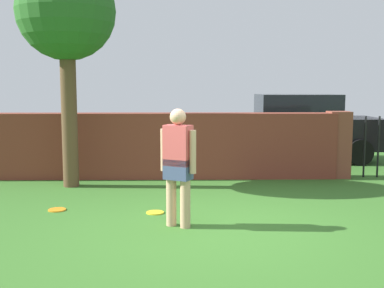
# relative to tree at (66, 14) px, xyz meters

# --- Properties ---
(ground_plane) EXTENTS (40.00, 40.00, 0.00)m
(ground_plane) POSITION_rel_tree_xyz_m (2.52, -2.88, -3.24)
(ground_plane) COLOR #336623
(brick_wall) EXTENTS (8.64, 0.50, 1.37)m
(brick_wall) POSITION_rel_tree_xyz_m (1.02, 0.84, -2.56)
(brick_wall) COLOR brown
(brick_wall) RESTS_ON ground
(tree) EXTENTS (1.84, 1.84, 4.24)m
(tree) POSITION_rel_tree_xyz_m (0.00, 0.00, 0.00)
(tree) COLOR brown
(tree) RESTS_ON ground
(person) EXTENTS (0.48, 0.37, 1.62)m
(person) POSITION_rel_tree_xyz_m (2.11, -2.71, -2.35)
(person) COLOR tan
(person) RESTS_ON ground
(car) EXTENTS (4.21, 1.95, 1.72)m
(car) POSITION_rel_tree_xyz_m (5.10, 3.21, -2.38)
(car) COLOR black
(car) RESTS_ON ground
(frisbee_orange) EXTENTS (0.27, 0.27, 0.02)m
(frisbee_orange) POSITION_rel_tree_xyz_m (0.21, -1.82, -3.24)
(frisbee_orange) COLOR orange
(frisbee_orange) RESTS_ON ground
(frisbee_yellow) EXTENTS (0.27, 0.27, 0.02)m
(frisbee_yellow) POSITION_rel_tree_xyz_m (1.74, -2.01, -3.24)
(frisbee_yellow) COLOR yellow
(frisbee_yellow) RESTS_ON ground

